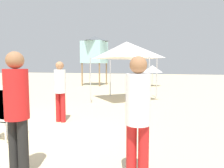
{
  "coord_description": "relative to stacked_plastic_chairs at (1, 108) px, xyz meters",
  "views": [
    {
      "loc": [
        3.71,
        -3.38,
        1.57
      ],
      "look_at": [
        1.22,
        3.73,
        0.92
      ],
      "focal_mm": 31.81,
      "sensor_mm": 36.0,
      "label": 1
    }
  ],
  "objects": [
    {
      "name": "lifeguard_near_center",
      "position": [
        1.47,
        -1.04,
        0.33
      ],
      "size": [
        0.32,
        0.32,
        1.78
      ],
      "color": "black",
      "rests_on": "ground"
    },
    {
      "name": "lifeguard_near_right",
      "position": [
        0.34,
        1.65,
        0.29
      ],
      "size": [
        0.32,
        0.32,
        1.72
      ],
      "color": "red",
      "rests_on": "ground"
    },
    {
      "name": "stacked_plastic_chairs",
      "position": [
        0.0,
        0.0,
        0.0
      ],
      "size": [
        0.48,
        0.48,
        1.2
      ],
      "color": "white",
      "rests_on": "ground"
    },
    {
      "name": "popup_canopy",
      "position": [
        1.15,
        5.79,
        1.63
      ],
      "size": [
        2.54,
        2.54,
        2.72
      ],
      "color": "#B2B2B7",
      "rests_on": "ground"
    },
    {
      "name": "beach_umbrella_left",
      "position": [
        1.34,
        13.13,
        0.7
      ],
      "size": [
        1.63,
        1.63,
        1.69
      ],
      "color": "beige",
      "rests_on": "ground"
    },
    {
      "name": "lifeguard_tower",
      "position": [
        -3.44,
        12.38,
        2.32
      ],
      "size": [
        1.98,
        1.98,
        4.13
      ],
      "color": "olive",
      "rests_on": "ground"
    },
    {
      "name": "lifeguard_near_left",
      "position": [
        3.05,
        -0.63,
        0.28
      ],
      "size": [
        0.32,
        0.32,
        1.71
      ],
      "color": "red",
      "rests_on": "ground"
    },
    {
      "name": "ground",
      "position": [
        -0.14,
        0.27,
        -0.7
      ],
      "size": [
        80.0,
        80.0,
        0.0
      ],
      "primitive_type": "plane",
      "color": "beige"
    }
  ]
}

